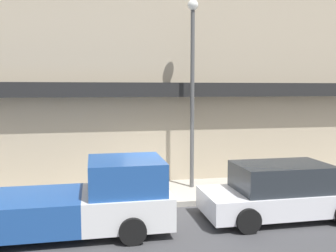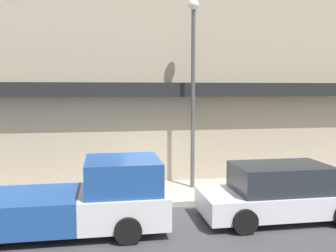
# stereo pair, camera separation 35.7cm
# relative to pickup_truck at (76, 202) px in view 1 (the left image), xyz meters

# --- Properties ---
(ground_plane) EXTENTS (80.00, 80.00, 0.00)m
(ground_plane) POSITION_rel_pickup_truck_xyz_m (2.61, 1.43, -0.78)
(ground_plane) COLOR #38383A
(sidewalk) EXTENTS (36.00, 2.68, 0.17)m
(sidewalk) POSITION_rel_pickup_truck_xyz_m (2.61, 2.77, -0.70)
(sidewalk) COLOR #9E998E
(sidewalk) RESTS_ON ground
(building) EXTENTS (19.80, 3.80, 9.83)m
(building) POSITION_rel_pickup_truck_xyz_m (2.59, 5.59, 4.13)
(building) COLOR tan
(building) RESTS_ON ground
(pickup_truck) EXTENTS (5.44, 2.24, 1.81)m
(pickup_truck) POSITION_rel_pickup_truck_xyz_m (0.00, 0.00, 0.00)
(pickup_truck) COLOR silver
(pickup_truck) RESTS_ON ground
(parked_car) EXTENTS (4.37, 2.02, 1.52)m
(parked_car) POSITION_rel_pickup_truck_xyz_m (5.52, -0.00, -0.05)
(parked_car) COLOR silver
(parked_car) RESTS_ON ground
(fire_hydrant) EXTENTS (0.22, 0.22, 0.72)m
(fire_hydrant) POSITION_rel_pickup_truck_xyz_m (5.04, 2.28, -0.25)
(fire_hydrant) COLOR yellow
(fire_hydrant) RESTS_ON sidewalk
(street_lamp) EXTENTS (0.36, 0.36, 6.35)m
(street_lamp) POSITION_rel_pickup_truck_xyz_m (3.79, 3.05, 3.29)
(street_lamp) COLOR #4C4C4C
(street_lamp) RESTS_ON sidewalk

